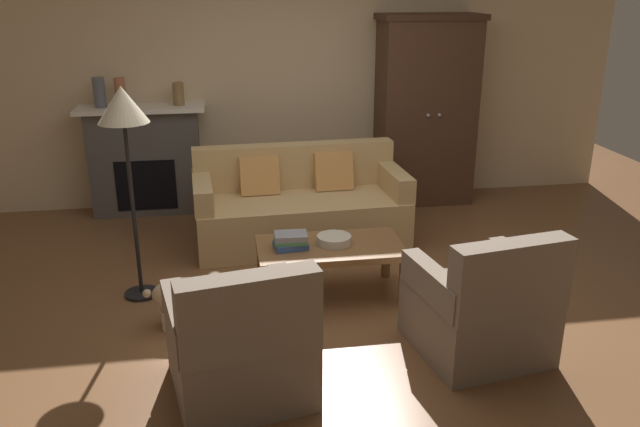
{
  "coord_description": "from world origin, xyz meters",
  "views": [
    {
      "loc": [
        -0.79,
        -4.33,
        2.29
      ],
      "look_at": [
        -0.03,
        0.43,
        0.55
      ],
      "focal_mm": 36.07,
      "sensor_mm": 36.0,
      "label": 1
    }
  ],
  "objects_px": {
    "mantel_vase_slate": "(99,92)",
    "floor_lamp": "(124,117)",
    "mantel_vase_terracotta": "(120,92)",
    "armchair_near_left": "(241,347)",
    "armchair_near_right": "(482,309)",
    "book_stack": "(291,241)",
    "fireplace": "(146,159)",
    "armoire": "(425,111)",
    "mantel_vase_bronze": "(178,94)",
    "fruit_bowl": "(334,240)",
    "dog": "(186,293)",
    "coffee_table": "(330,252)",
    "couch": "(300,208)"
  },
  "relations": [
    {
      "from": "mantel_vase_slate",
      "to": "floor_lamp",
      "type": "distance_m",
      "value": 2.02
    },
    {
      "from": "mantel_vase_terracotta",
      "to": "armchair_near_left",
      "type": "bearing_deg",
      "value": -73.45
    },
    {
      "from": "mantel_vase_terracotta",
      "to": "armchair_near_right",
      "type": "xyz_separation_m",
      "value": [
        2.54,
        -3.16,
        -0.95
      ]
    },
    {
      "from": "book_stack",
      "to": "armchair_near_left",
      "type": "distance_m",
      "value": 1.24
    },
    {
      "from": "fireplace",
      "to": "book_stack",
      "type": "xyz_separation_m",
      "value": [
        1.24,
        -2.23,
        -0.09
      ]
    },
    {
      "from": "armoire",
      "to": "mantel_vase_slate",
      "type": "height_order",
      "value": "armoire"
    },
    {
      "from": "armoire",
      "to": "mantel_vase_bronze",
      "type": "xyz_separation_m",
      "value": [
        -2.57,
        0.06,
        0.23
      ]
    },
    {
      "from": "mantel_vase_slate",
      "to": "mantel_vase_terracotta",
      "type": "bearing_deg",
      "value": 0.0
    },
    {
      "from": "mantel_vase_slate",
      "to": "mantel_vase_bronze",
      "type": "height_order",
      "value": "mantel_vase_slate"
    },
    {
      "from": "floor_lamp",
      "to": "fruit_bowl",
      "type": "bearing_deg",
      "value": -8.3
    },
    {
      "from": "armoire",
      "to": "book_stack",
      "type": "relative_size",
      "value": 7.7
    },
    {
      "from": "floor_lamp",
      "to": "dog",
      "type": "xyz_separation_m",
      "value": [
        0.37,
        -0.52,
        -1.15
      ]
    },
    {
      "from": "book_stack",
      "to": "dog",
      "type": "height_order",
      "value": "book_stack"
    },
    {
      "from": "coffee_table",
      "to": "mantel_vase_terracotta",
      "type": "height_order",
      "value": "mantel_vase_terracotta"
    },
    {
      "from": "armchair_near_left",
      "to": "floor_lamp",
      "type": "bearing_deg",
      "value": 117.08
    },
    {
      "from": "armoire",
      "to": "mantel_vase_terracotta",
      "type": "xyz_separation_m",
      "value": [
        -3.13,
        0.06,
        0.26
      ]
    },
    {
      "from": "armoire",
      "to": "fruit_bowl",
      "type": "xyz_separation_m",
      "value": [
        -1.37,
        -2.12,
        -0.55
      ]
    },
    {
      "from": "mantel_vase_bronze",
      "to": "armchair_near_left",
      "type": "distance_m",
      "value": 3.52
    },
    {
      "from": "coffee_table",
      "to": "book_stack",
      "type": "height_order",
      "value": "book_stack"
    },
    {
      "from": "coffee_table",
      "to": "armchair_near_right",
      "type": "height_order",
      "value": "armchair_near_right"
    },
    {
      "from": "mantel_vase_bronze",
      "to": "armchair_near_left",
      "type": "xyz_separation_m",
      "value": [
        0.44,
        -3.37,
        -0.92
      ]
    },
    {
      "from": "couch",
      "to": "mantel_vase_bronze",
      "type": "xyz_separation_m",
      "value": [
        -1.08,
        1.03,
        0.92
      ]
    },
    {
      "from": "mantel_vase_terracotta",
      "to": "armchair_near_right",
      "type": "distance_m",
      "value": 4.17
    },
    {
      "from": "armoire",
      "to": "mantel_vase_terracotta",
      "type": "relative_size",
      "value": 6.95
    },
    {
      "from": "armoire",
      "to": "coffee_table",
      "type": "height_order",
      "value": "armoire"
    },
    {
      "from": "armchair_near_left",
      "to": "dog",
      "type": "distance_m",
      "value": 0.95
    },
    {
      "from": "armoire",
      "to": "fruit_bowl",
      "type": "relative_size",
      "value": 7.62
    },
    {
      "from": "coffee_table",
      "to": "mantel_vase_bronze",
      "type": "bearing_deg",
      "value": 117.89
    },
    {
      "from": "mantel_vase_bronze",
      "to": "fruit_bowl",
      "type": "bearing_deg",
      "value": -61.18
    },
    {
      "from": "mantel_vase_terracotta",
      "to": "armchair_near_left",
      "type": "xyz_separation_m",
      "value": [
        1.0,
        -3.37,
        -0.95
      ]
    },
    {
      "from": "floor_lamp",
      "to": "mantel_vase_terracotta",
      "type": "bearing_deg",
      "value": 98.19
    },
    {
      "from": "mantel_vase_slate",
      "to": "mantel_vase_terracotta",
      "type": "relative_size",
      "value": 1.03
    },
    {
      "from": "couch",
      "to": "book_stack",
      "type": "bearing_deg",
      "value": -100.62
    },
    {
      "from": "mantel_vase_bronze",
      "to": "floor_lamp",
      "type": "height_order",
      "value": "floor_lamp"
    },
    {
      "from": "mantel_vase_slate",
      "to": "floor_lamp",
      "type": "xyz_separation_m",
      "value": [
        0.48,
        -1.96,
        0.12
      ]
    },
    {
      "from": "armchair_near_right",
      "to": "floor_lamp",
      "type": "relative_size",
      "value": 0.55
    },
    {
      "from": "fruit_bowl",
      "to": "mantel_vase_slate",
      "type": "distance_m",
      "value": 3.04
    },
    {
      "from": "book_stack",
      "to": "armoire",
      "type": "bearing_deg",
      "value": 51.61
    },
    {
      "from": "fireplace",
      "to": "book_stack",
      "type": "distance_m",
      "value": 2.56
    },
    {
      "from": "book_stack",
      "to": "floor_lamp",
      "type": "distance_m",
      "value": 1.48
    },
    {
      "from": "mantel_vase_bronze",
      "to": "armchair_near_right",
      "type": "xyz_separation_m",
      "value": [
        1.98,
        -3.16,
        -0.92
      ]
    },
    {
      "from": "armchair_near_left",
      "to": "armchair_near_right",
      "type": "relative_size",
      "value": 1.01
    },
    {
      "from": "floor_lamp",
      "to": "couch",
      "type": "bearing_deg",
      "value": 34.24
    },
    {
      "from": "couch",
      "to": "mantel_vase_bronze",
      "type": "bearing_deg",
      "value": 136.35
    },
    {
      "from": "mantel_vase_bronze",
      "to": "dog",
      "type": "bearing_deg",
      "value": -87.84
    },
    {
      "from": "fireplace",
      "to": "mantel_vase_slate",
      "type": "distance_m",
      "value": 0.8
    },
    {
      "from": "armchair_near_right",
      "to": "coffee_table",
      "type": "bearing_deg",
      "value": 130.51
    },
    {
      "from": "mantel_vase_slate",
      "to": "fruit_bowl",
      "type": "bearing_deg",
      "value": -48.03
    },
    {
      "from": "coffee_table",
      "to": "mantel_vase_terracotta",
      "type": "bearing_deg",
      "value": 128.09
    },
    {
      "from": "armchair_near_left",
      "to": "armoire",
      "type": "bearing_deg",
      "value": 57.21
    }
  ]
}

